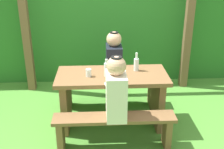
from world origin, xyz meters
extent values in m
plane|color=#4A8A31|center=(0.00, 0.00, 0.00)|extent=(12.00, 12.00, 0.00)
cube|color=#296D25|center=(0.00, 1.77, 1.07)|extent=(6.40, 0.67, 2.13)
cube|color=brown|center=(-1.30, 1.16, 1.09)|extent=(0.12, 0.12, 2.18)
cube|color=brown|center=(1.30, 1.16, 1.09)|extent=(0.12, 0.12, 2.18)
cube|color=brown|center=(0.00, 0.00, 0.70)|extent=(1.40, 0.64, 0.05)
cube|color=brown|center=(-0.60, 0.00, 0.34)|extent=(0.08, 0.54, 0.68)
cube|color=brown|center=(0.60, 0.00, 0.34)|extent=(0.08, 0.54, 0.68)
cube|color=brown|center=(0.00, -0.51, 0.40)|extent=(1.40, 0.24, 0.04)
cube|color=brown|center=(-0.62, -0.51, 0.19)|extent=(0.07, 0.22, 0.38)
cube|color=brown|center=(0.62, -0.51, 0.19)|extent=(0.07, 0.22, 0.38)
cube|color=brown|center=(0.00, 0.51, 0.40)|extent=(1.40, 0.24, 0.04)
cube|color=brown|center=(-0.62, 0.51, 0.19)|extent=(0.07, 0.22, 0.38)
cube|color=brown|center=(0.62, 0.51, 0.19)|extent=(0.07, 0.22, 0.38)
cube|color=silver|center=(0.02, -0.51, 0.68)|extent=(0.22, 0.34, 0.52)
sphere|color=tan|center=(0.02, -0.51, 1.04)|extent=(0.21, 0.21, 0.21)
cylinder|color=black|center=(0.02, -0.51, 1.13)|extent=(0.12, 0.12, 0.02)
cylinder|color=silver|center=(0.02, -0.37, 0.79)|extent=(0.25, 0.07, 0.15)
cube|color=black|center=(0.05, 0.51, 0.68)|extent=(0.22, 0.34, 0.52)
sphere|color=tan|center=(0.05, 0.51, 1.04)|extent=(0.21, 0.21, 0.21)
cylinder|color=black|center=(0.05, 0.51, 1.13)|extent=(0.12, 0.12, 0.02)
cylinder|color=black|center=(0.05, 0.37, 0.79)|extent=(0.25, 0.07, 0.15)
cylinder|color=silver|center=(-0.29, -0.05, 0.78)|extent=(0.07, 0.07, 0.10)
cylinder|color=silver|center=(0.32, 0.11, 0.81)|extent=(0.06, 0.06, 0.16)
cylinder|color=silver|center=(0.32, 0.11, 0.93)|extent=(0.03, 0.03, 0.08)
cylinder|color=silver|center=(-0.07, -0.06, 0.81)|extent=(0.06, 0.06, 0.17)
cylinder|color=silver|center=(-0.07, -0.06, 0.93)|extent=(0.03, 0.03, 0.05)
cube|color=black|center=(0.13, -0.11, 0.73)|extent=(0.08, 0.14, 0.01)
camera|label=1|loc=(-0.17, -3.28, 2.11)|focal=45.49mm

